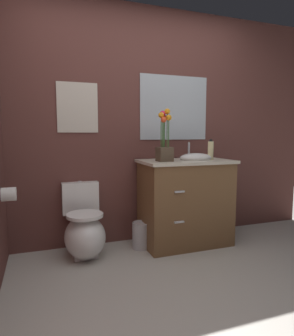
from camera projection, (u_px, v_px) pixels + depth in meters
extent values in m
plane|color=#B2ADA3|center=(208.00, 313.00, 1.94)|extent=(8.71, 8.71, 0.00)
cube|color=brown|center=(153.00, 126.00, 3.28)|extent=(4.06, 0.05, 2.50)
ellipsoid|color=white|center=(85.00, 237.00, 2.80)|extent=(0.38, 0.48, 0.40)
cube|color=white|center=(85.00, 246.00, 2.86)|extent=(0.22, 0.26, 0.18)
cube|color=white|center=(80.00, 198.00, 3.03)|extent=(0.36, 0.13, 0.32)
cylinder|color=white|center=(85.00, 215.00, 2.75)|extent=(0.34, 0.34, 0.03)
cylinder|color=#B7B7BC|center=(80.00, 182.00, 3.01)|extent=(0.04, 0.04, 0.02)
cube|color=brown|center=(185.00, 204.00, 3.15)|extent=(0.90, 0.52, 0.86)
cube|color=beige|center=(186.00, 161.00, 3.10)|extent=(0.94, 0.56, 0.03)
ellipsoid|color=white|center=(196.00, 158.00, 3.13)|extent=(0.36, 0.26, 0.10)
cylinder|color=#B7B7BC|center=(189.00, 150.00, 3.28)|extent=(0.02, 0.02, 0.18)
cube|color=#B7B7BC|center=(180.00, 192.00, 2.80)|extent=(0.10, 0.02, 0.02)
cube|color=#B7B7BC|center=(179.00, 222.00, 2.84)|extent=(0.10, 0.02, 0.02)
cube|color=#4C3D2D|center=(164.00, 154.00, 2.93)|extent=(0.14, 0.14, 0.14)
cylinder|color=#386B2D|center=(167.00, 129.00, 2.91)|extent=(0.01, 0.01, 0.35)
sphere|color=orange|center=(167.00, 111.00, 2.89)|extent=(0.06, 0.06, 0.06)
cylinder|color=#386B2D|center=(164.00, 133.00, 2.95)|extent=(0.01, 0.01, 0.28)
sphere|color=#EA4C23|center=(165.00, 118.00, 2.93)|extent=(0.06, 0.06, 0.06)
cylinder|color=#386B2D|center=(163.00, 130.00, 2.92)|extent=(0.01, 0.01, 0.33)
sphere|color=#E01E51|center=(163.00, 114.00, 2.90)|extent=(0.06, 0.06, 0.06)
cylinder|color=#386B2D|center=(161.00, 131.00, 2.90)|extent=(0.01, 0.01, 0.31)
sphere|color=orange|center=(161.00, 115.00, 2.88)|extent=(0.06, 0.06, 0.06)
cylinder|color=#386B2D|center=(164.00, 134.00, 2.88)|extent=(0.01, 0.01, 0.27)
sphere|color=#EA4C23|center=(164.00, 120.00, 2.87)|extent=(0.06, 0.06, 0.06)
cylinder|color=#386B2D|center=(169.00, 133.00, 2.88)|extent=(0.01, 0.01, 0.28)
sphere|color=orange|center=(169.00, 118.00, 2.87)|extent=(0.06, 0.06, 0.06)
cylinder|color=beige|center=(211.00, 151.00, 3.12)|extent=(0.06, 0.06, 0.19)
cylinder|color=black|center=(211.00, 140.00, 3.11)|extent=(0.03, 0.03, 0.02)
cylinder|color=#B7B7BC|center=(141.00, 236.00, 3.04)|extent=(0.18, 0.18, 0.26)
torus|color=#B7B7BC|center=(141.00, 223.00, 3.03)|extent=(0.18, 0.18, 0.01)
cube|color=beige|center=(78.00, 108.00, 2.95)|extent=(0.40, 0.01, 0.49)
cube|color=#B2BCC6|center=(174.00, 108.00, 3.31)|extent=(0.80, 0.01, 0.70)
cylinder|color=white|center=(9.00, 194.00, 2.39)|extent=(0.11, 0.11, 0.11)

